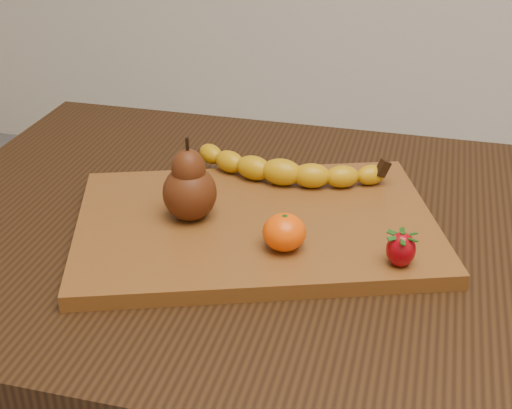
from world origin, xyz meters
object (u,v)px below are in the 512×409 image
(mandarin, at_px, (284,232))
(table, at_px, (285,289))
(cutting_board, at_px, (256,225))
(pear, at_px, (189,179))

(mandarin, bearing_deg, table, 99.62)
(cutting_board, bearing_deg, mandarin, -70.18)
(cutting_board, relative_size, mandarin, 8.73)
(table, xyz_separation_m, pear, (-0.12, -0.04, 0.17))
(table, relative_size, mandarin, 19.40)
(pear, distance_m, mandarin, 0.14)
(cutting_board, bearing_deg, pear, 171.40)
(table, relative_size, pear, 9.39)
(pear, bearing_deg, cutting_board, 11.14)
(cutting_board, xyz_separation_m, mandarin, (0.05, -0.06, 0.03))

